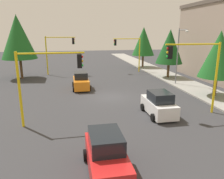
# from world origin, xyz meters

# --- Properties ---
(ground_plane) EXTENTS (120.00, 120.00, 0.00)m
(ground_plane) POSITION_xyz_m (0.00, 0.00, 0.00)
(ground_plane) COLOR #353538
(sidewalk_kerb) EXTENTS (80.00, 4.00, 0.15)m
(sidewalk_kerb) POSITION_xyz_m (-5.00, 10.50, 0.07)
(sidewalk_kerb) COLOR gray
(sidewalk_kerb) RESTS_ON ground
(lane_arrow_near) EXTENTS (2.40, 1.10, 1.10)m
(lane_arrow_near) POSITION_xyz_m (11.51, -3.00, 0.01)
(lane_arrow_near) COLOR silver
(lane_arrow_near) RESTS_ON ground
(traffic_signal_far_right) EXTENTS (0.36, 4.59, 5.93)m
(traffic_signal_far_right) POSITION_xyz_m (-14.00, -5.74, 4.18)
(traffic_signal_far_right) COLOR yellow
(traffic_signal_far_right) RESTS_ON ground
(traffic_signal_near_right) EXTENTS (0.36, 4.59, 5.31)m
(traffic_signal_near_right) POSITION_xyz_m (6.00, -5.64, 3.78)
(traffic_signal_near_right) COLOR yellow
(traffic_signal_near_right) RESTS_ON ground
(traffic_signal_far_left) EXTENTS (0.36, 4.59, 5.64)m
(traffic_signal_far_left) POSITION_xyz_m (-14.00, 5.69, 4.00)
(traffic_signal_far_left) COLOR yellow
(traffic_signal_far_left) RESTS_ON ground
(traffic_signal_near_left) EXTENTS (0.36, 4.59, 5.80)m
(traffic_signal_near_left) POSITION_xyz_m (6.00, 5.72, 4.10)
(traffic_signal_near_left) COLOR yellow
(traffic_signal_near_left) RESTS_ON ground
(street_lamp_curbside) EXTENTS (2.15, 0.28, 7.00)m
(street_lamp_curbside) POSITION_xyz_m (-3.61, 9.20, 4.35)
(street_lamp_curbside) COLOR slate
(street_lamp_curbside) RESTS_ON ground
(tree_roadside_mid) EXTENTS (3.81, 3.81, 6.95)m
(tree_roadside_mid) POSITION_xyz_m (-8.00, 10.00, 4.55)
(tree_roadside_mid) COLOR brown
(tree_roadside_mid) RESTS_ON ground
(tree_roadside_near) EXTENTS (3.69, 3.69, 6.72)m
(tree_roadside_near) POSITION_xyz_m (2.00, 10.50, 4.40)
(tree_roadside_near) COLOR brown
(tree_roadside_near) RESTS_ON ground
(tree_roadside_far) EXTENTS (4.10, 4.10, 7.48)m
(tree_roadside_far) POSITION_xyz_m (-18.00, 9.50, 4.91)
(tree_roadside_far) COLOR brown
(tree_roadside_far) RESTS_ON ground
(tree_opposite_side) EXTENTS (4.87, 4.87, 8.93)m
(tree_opposite_side) POSITION_xyz_m (-12.00, -11.00, 5.87)
(tree_opposite_side) COLOR brown
(tree_opposite_side) RESTS_ON ground
(car_orange) EXTENTS (4.01, 2.04, 1.98)m
(car_orange) POSITION_xyz_m (-4.18, -2.83, 0.90)
(car_orange) COLOR orange
(car_orange) RESTS_ON ground
(car_white) EXTENTS (3.90, 2.07, 1.98)m
(car_white) POSITION_xyz_m (5.70, 2.86, 0.90)
(car_white) COLOR white
(car_white) RESTS_ON ground
(car_red) EXTENTS (4.03, 2.03, 1.98)m
(car_red) POSITION_xyz_m (12.32, -2.54, 0.90)
(car_red) COLOR red
(car_red) RESTS_ON ground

